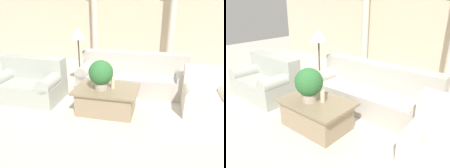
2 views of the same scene
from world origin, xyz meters
TOP-DOWN VIEW (x-y plane):
  - ground_plane at (0.00, 0.00)m, footprint 16.00×16.00m
  - wall_back at (0.00, 3.12)m, footprint 10.00×0.06m
  - sofa_long at (0.40, 0.79)m, footprint 2.47×0.87m
  - loveseat at (-1.67, -0.15)m, footprint 1.40×0.87m
  - coffee_table at (0.08, -0.38)m, footprint 1.17×0.77m
  - potted_plant at (-0.01, -0.44)m, footprint 0.44×0.44m
  - pillar_candle at (0.19, -0.34)m, footprint 0.07×0.07m
  - floor_lamp at (-0.83, 0.62)m, footprint 0.39×0.39m
  - column_left at (-1.09, 2.73)m, footprint 0.27×0.27m
  - column_right at (1.24, 2.73)m, footprint 0.27×0.27m
  - armchair at (1.93, 0.07)m, footprint 0.90×0.81m

SIDE VIEW (x-z plane):
  - ground_plane at x=0.00m, z-range 0.00..0.00m
  - coffee_table at x=0.08m, z-range 0.01..0.47m
  - sofa_long at x=0.40m, z-range -0.09..0.76m
  - armchair at x=1.93m, z-range -0.07..0.75m
  - loveseat at x=-1.67m, z-range -0.08..0.77m
  - pillar_candle at x=0.19m, z-range 0.47..0.67m
  - potted_plant at x=-0.01m, z-range 0.50..1.04m
  - floor_lamp at x=-0.83m, z-range 0.53..1.96m
  - column_left at x=-1.09m, z-range 0.03..2.68m
  - column_right at x=1.24m, z-range 0.03..2.68m
  - wall_back at x=0.00m, z-range 0.00..3.20m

